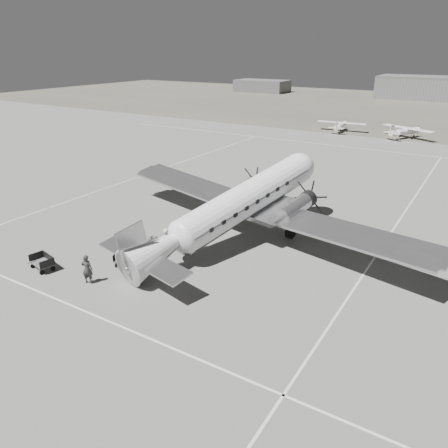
{
  "coord_description": "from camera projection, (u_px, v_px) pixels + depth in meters",
  "views": [
    {
      "loc": [
        17.78,
        -28.51,
        14.64
      ],
      "look_at": [
        1.7,
        -2.44,
        2.2
      ],
      "focal_mm": 35.0,
      "sensor_mm": 36.0,
      "label": 1
    }
  ],
  "objects": [
    {
      "name": "ground",
      "position": [
        222.0,
        235.0,
        36.64
      ],
      "size": [
        260.0,
        260.0,
        0.0
      ],
      "primitive_type": "plane",
      "color": "slate",
      "rests_on": "ground"
    },
    {
      "name": "taxi_line_near",
      "position": [
        96.0,
        316.0,
        25.6
      ],
      "size": [
        60.0,
        0.15,
        0.01
      ],
      "primitive_type": "cube",
      "color": "silver",
      "rests_on": "ground"
    },
    {
      "name": "taxi_line_right",
      "position": [
        366.0,
        270.0,
        30.8
      ],
      "size": [
        0.15,
        80.0,
        0.01
      ],
      "primitive_type": "cube",
      "color": "silver",
      "rests_on": "ground"
    },
    {
      "name": "taxi_line_left",
      "position": [
        140.0,
        176.0,
        53.28
      ],
      "size": [
        0.15,
        60.0,
        0.01
      ],
      "primitive_type": "cube",
      "color": "silver",
      "rests_on": "ground"
    },
    {
      "name": "taxi_line_horizon",
      "position": [
        357.0,
        148.0,
        68.18
      ],
      "size": [
        90.0,
        0.15,
        0.01
      ],
      "primitive_type": "cube",
      "color": "silver",
      "rests_on": "ground"
    },
    {
      "name": "grass_infield",
      "position": [
        418.0,
        109.0,
        111.55
      ],
      "size": [
        260.0,
        90.0,
        0.01
      ],
      "primitive_type": "cube",
      "color": "#575549",
      "rests_on": "ground"
    },
    {
      "name": "shed_secondary",
      "position": [
        262.0,
        86.0,
        153.32
      ],
      "size": [
        18.0,
        10.0,
        4.0
      ],
      "primitive_type": "cube",
      "color": "#545454",
      "rests_on": "ground"
    },
    {
      "name": "dc3_airliner",
      "position": [
        237.0,
        207.0,
        34.37
      ],
      "size": [
        34.83,
        27.83,
        5.86
      ],
      "primitive_type": null,
      "rotation": [
        0.0,
        0.0,
        -0.23
      ],
      "color": "#B6B6B9",
      "rests_on": "ground"
    },
    {
      "name": "light_plane_left",
      "position": [
        341.0,
        126.0,
        81.24
      ],
      "size": [
        9.63,
        8.04,
        1.89
      ],
      "primitive_type": null,
      "rotation": [
        0.0,
        0.0,
        0.07
      ],
      "color": "white",
      "rests_on": "ground"
    },
    {
      "name": "light_plane_right",
      "position": [
        406.0,
        132.0,
        75.09
      ],
      "size": [
        12.4,
        11.58,
        2.04
      ],
      "primitive_type": null,
      "rotation": [
        0.0,
        0.0,
        -0.47
      ],
      "color": "white",
      "rests_on": "ground"
    },
    {
      "name": "baggage_cart_near",
      "position": [
        126.0,
        259.0,
        31.41
      ],
      "size": [
        1.99,
        1.78,
        0.93
      ],
      "primitive_type": null,
      "rotation": [
        0.0,
        0.0,
        0.47
      ],
      "color": "#545454",
      "rests_on": "ground"
    },
    {
      "name": "baggage_cart_far",
      "position": [
        42.0,
        263.0,
        30.79
      ],
      "size": [
        2.08,
        1.66,
        1.04
      ],
      "primitive_type": null,
      "rotation": [
        0.0,
        0.0,
        -0.21
      ],
      "color": "#545454",
      "rests_on": "ground"
    },
    {
      "name": "ground_crew",
      "position": [
        87.0,
        269.0,
        28.82
      ],
      "size": [
        0.88,
        0.73,
        2.06
      ],
      "primitive_type": "imported",
      "rotation": [
        0.0,
        0.0,
        3.51
      ],
      "color": "#2B2B2B",
      "rests_on": "ground"
    },
    {
      "name": "ramp_agent",
      "position": [
        152.0,
        245.0,
        32.83
      ],
      "size": [
        0.82,
        0.95,
        1.69
      ],
      "primitive_type": "imported",
      "rotation": [
        0.0,
        0.0,
        1.32
      ],
      "color": "silver",
      "rests_on": "ground"
    },
    {
      "name": "passenger",
      "position": [
        166.0,
        239.0,
        33.7
      ],
      "size": [
        0.76,
        0.98,
        1.76
      ],
      "primitive_type": "imported",
      "rotation": [
        0.0,
        0.0,
        1.83
      ],
      "color": "silver",
      "rests_on": "ground"
    }
  ]
}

